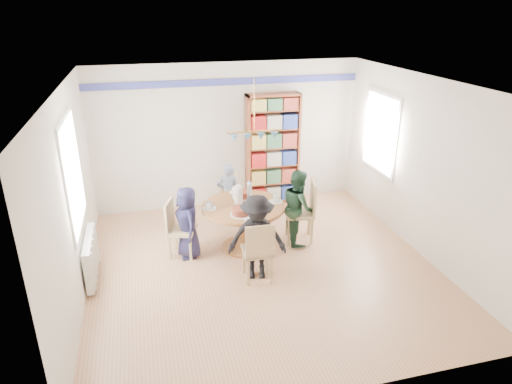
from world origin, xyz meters
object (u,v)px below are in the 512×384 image
object	(u,v)px
person_left	(188,223)
chair_left	(177,226)
chair_right	(305,209)
dining_table	(243,216)
chair_near	(259,249)
person_right	(298,207)
radiator	(91,257)
bookshelf	(273,151)
chair_far	(232,196)
person_far	(229,194)
person_near	(257,238)

from	to	relation	value
person_left	chair_left	bearing A→B (deg)	-124.46
chair_right	person_left	bearing A→B (deg)	-178.83
dining_table	chair_right	world-z (taller)	chair_right
chair_near	person_right	distance (m)	1.34
radiator	dining_table	distance (m)	2.31
dining_table	chair_right	xyz separation A→B (m)	(1.03, 0.02, 0.01)
person_left	bookshelf	xyz separation A→B (m)	(1.85, 1.73, 0.48)
radiator	chair_left	size ratio (longest dim) A/B	1.11
person_right	radiator	bearing A→B (deg)	98.50
dining_table	radiator	bearing A→B (deg)	-171.56
chair_left	chair_near	xyz separation A→B (m)	(1.02, -1.03, 0.01)
chair_far	person_right	xyz separation A→B (m)	(0.87, -1.07, 0.15)
person_left	radiator	bearing A→B (deg)	-88.01
chair_far	chair_right	bearing A→B (deg)	-46.55
person_left	person_far	bearing A→B (deg)	128.60
chair_near	person_far	world-z (taller)	person_far
chair_far	person_right	size ratio (longest dim) A/B	0.69
person_left	dining_table	bearing A→B (deg)	80.90
chair_far	person_near	xyz separation A→B (m)	(-0.04, -1.94, 0.16)
dining_table	chair_left	bearing A→B (deg)	177.42
chair_left	person_near	distance (m)	1.39
radiator	chair_left	distance (m)	1.31
dining_table	chair_near	xyz separation A→B (m)	(-0.01, -0.98, -0.05)
dining_table	chair_far	world-z (taller)	chair_far
dining_table	chair_near	size ratio (longest dim) A/B	1.42
dining_table	person_near	distance (m)	0.87
chair_right	chair_far	bearing A→B (deg)	133.45
radiator	chair_far	world-z (taller)	chair_far
dining_table	chair_right	distance (m)	1.03
person_near	person_right	bearing A→B (deg)	56.58
person_left	person_far	size ratio (longest dim) A/B	1.01
dining_table	person_left	world-z (taller)	person_left
chair_right	person_right	bearing A→B (deg)	-172.39
radiator	chair_near	bearing A→B (deg)	-15.85
radiator	chair_near	distance (m)	2.36
chair_far	chair_near	bearing A→B (deg)	-91.27
person_right	person_far	world-z (taller)	person_right
radiator	chair_right	world-z (taller)	chair_right
person_right	person_far	bearing A→B (deg)	48.00
chair_near	bookshelf	world-z (taller)	bookshelf
bookshelf	chair_left	bearing A→B (deg)	-140.45
person_right	bookshelf	distance (m)	1.76
chair_near	radiator	bearing A→B (deg)	164.15
chair_far	bookshelf	size ratio (longest dim) A/B	0.40
bookshelf	dining_table	bearing A→B (deg)	-119.74
chair_far	person_right	bearing A→B (deg)	-50.96
chair_right	person_near	xyz separation A→B (m)	(-1.04, -0.89, 0.06)
person_right	person_far	xyz separation A→B (m)	(-0.95, 0.94, -0.06)
radiator	dining_table	xyz separation A→B (m)	(2.27, 0.34, 0.21)
chair_near	person_right	world-z (taller)	person_right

